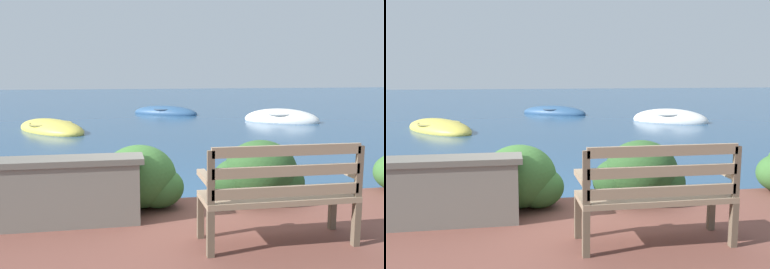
% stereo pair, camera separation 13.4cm
% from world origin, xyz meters
% --- Properties ---
extents(ground_plane, '(80.00, 80.00, 0.00)m').
position_xyz_m(ground_plane, '(0.00, 0.00, 0.00)').
color(ground_plane, navy).
extents(park_bench, '(1.39, 0.48, 0.93)m').
position_xyz_m(park_bench, '(0.43, -1.55, 0.70)').
color(park_bench, brown).
rests_on(park_bench, patio_terrace).
extents(stone_wall, '(2.01, 0.39, 0.68)m').
position_xyz_m(stone_wall, '(-1.71, -0.71, 0.57)').
color(stone_wall, slate).
rests_on(stone_wall, patio_terrace).
extents(hedge_clump_left, '(1.05, 0.76, 0.72)m').
position_xyz_m(hedge_clump_left, '(-0.74, -0.27, 0.53)').
color(hedge_clump_left, '#38662D').
rests_on(hedge_clump_left, patio_terrace).
extents(hedge_clump_centre, '(1.09, 0.78, 0.74)m').
position_xyz_m(hedge_clump_centre, '(0.67, -0.31, 0.54)').
color(hedge_clump_centre, '#284C23').
rests_on(hedge_clump_centre, patio_terrace).
extents(rowboat_nearest, '(2.81, 3.27, 0.62)m').
position_xyz_m(rowboat_nearest, '(-2.89, 8.19, 0.05)').
color(rowboat_nearest, '#DBC64C').
rests_on(rowboat_nearest, ground_plane).
extents(rowboat_mid, '(2.85, 2.48, 0.81)m').
position_xyz_m(rowboat_mid, '(4.80, 9.26, 0.07)').
color(rowboat_mid, silver).
rests_on(rowboat_mid, ground_plane).
extents(rowboat_far, '(2.94, 2.47, 0.62)m').
position_xyz_m(rowboat_far, '(1.07, 12.73, 0.05)').
color(rowboat_far, '#2D517A').
rests_on(rowboat_far, ground_plane).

